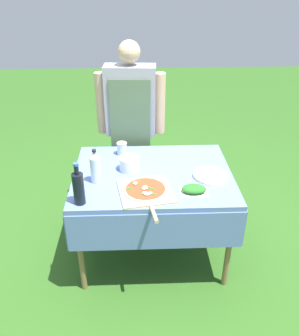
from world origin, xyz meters
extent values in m
plane|color=#2D5B1E|center=(0.00, 0.00, 0.00)|extent=(12.00, 12.00, 0.00)
cube|color=#607AB7|center=(0.00, 0.00, 0.71)|extent=(1.13, 0.88, 0.04)
cube|color=#607AB7|center=(0.00, -0.44, 0.55)|extent=(1.13, 0.01, 0.28)
cube|color=#607AB7|center=(0.00, 0.44, 0.55)|extent=(1.13, 0.01, 0.28)
cube|color=#607AB7|center=(-0.57, 0.00, 0.55)|extent=(0.01, 0.88, 0.28)
cube|color=#607AB7|center=(0.57, 0.00, 0.55)|extent=(0.01, 0.88, 0.28)
cylinder|color=olive|center=(-0.50, -0.38, 0.35)|extent=(0.04, 0.04, 0.69)
cylinder|color=olive|center=(0.50, -0.38, 0.35)|extent=(0.04, 0.04, 0.69)
cylinder|color=olive|center=(-0.50, 0.38, 0.35)|extent=(0.04, 0.04, 0.69)
cylinder|color=olive|center=(0.50, 0.38, 0.35)|extent=(0.04, 0.04, 0.69)
cylinder|color=#70604C|center=(-0.08, 0.63, 0.38)|extent=(0.11, 0.11, 0.77)
cylinder|color=#70604C|center=(-0.23, 0.64, 0.38)|extent=(0.11, 0.11, 0.77)
cube|color=#99999E|center=(-0.16, 0.63, 1.05)|extent=(0.42, 0.20, 0.57)
cube|color=#56704C|center=(-0.16, 0.54, 0.84)|extent=(0.33, 0.03, 0.83)
cylinder|color=tan|center=(0.09, 0.62, 1.03)|extent=(0.09, 0.09, 0.51)
cylinder|color=tan|center=(-0.40, 0.65, 1.03)|extent=(0.09, 0.09, 0.51)
sphere|color=tan|center=(-0.16, 0.63, 1.44)|extent=(0.18, 0.18, 0.18)
cube|color=#D1B27F|center=(-0.06, -0.25, 0.73)|extent=(0.39, 0.39, 0.01)
cylinder|color=#D1B27F|center=(-0.02, -0.49, 0.73)|extent=(0.05, 0.17, 0.02)
cylinder|color=beige|center=(-0.06, -0.25, 0.74)|extent=(0.30, 0.30, 0.01)
cylinder|color=#D14223|center=(-0.06, -0.25, 0.75)|extent=(0.26, 0.26, 0.00)
ellipsoid|color=white|center=(-0.06, -0.25, 0.76)|extent=(0.04, 0.05, 0.02)
ellipsoid|color=white|center=(-0.07, -0.26, 0.76)|extent=(0.05, 0.05, 0.01)
ellipsoid|color=white|center=(-0.13, -0.19, 0.76)|extent=(0.03, 0.04, 0.01)
ellipsoid|color=white|center=(-0.07, -0.31, 0.76)|extent=(0.04, 0.04, 0.01)
ellipsoid|color=white|center=(-0.03, -0.32, 0.76)|extent=(0.04, 0.04, 0.01)
ellipsoid|color=white|center=(-0.05, -0.32, 0.76)|extent=(0.04, 0.04, 0.01)
ellipsoid|color=#286B23|center=(-0.09, -0.32, 0.76)|extent=(0.03, 0.02, 0.00)
ellipsoid|color=#286B23|center=(-0.01, -0.32, 0.76)|extent=(0.03, 0.02, 0.00)
ellipsoid|color=#286B23|center=(-0.01, -0.26, 0.76)|extent=(0.03, 0.03, 0.00)
ellipsoid|color=#286B23|center=(-0.03, -0.25, 0.76)|extent=(0.03, 0.03, 0.00)
ellipsoid|color=#286B23|center=(-0.17, -0.25, 0.76)|extent=(0.04, 0.03, 0.00)
ellipsoid|color=#286B23|center=(-0.10, -0.16, 0.76)|extent=(0.02, 0.03, 0.00)
cylinder|color=black|center=(-0.47, -0.36, 0.83)|extent=(0.07, 0.07, 0.21)
cylinder|color=black|center=(-0.47, -0.36, 0.96)|extent=(0.03, 0.03, 0.06)
cylinder|color=#335BB2|center=(-0.47, -0.36, 1.00)|extent=(0.03, 0.03, 0.02)
cylinder|color=silver|center=(-0.39, -0.10, 0.82)|extent=(0.07, 0.07, 0.18)
cone|color=silver|center=(-0.39, -0.10, 0.93)|extent=(0.07, 0.07, 0.04)
cylinder|color=#232326|center=(-0.39, -0.10, 0.96)|extent=(0.03, 0.03, 0.02)
cube|color=silver|center=(0.26, -0.27, 0.73)|extent=(0.19, 0.13, 0.01)
ellipsoid|color=#286B23|center=(0.26, -0.27, 0.75)|extent=(0.16, 0.11, 0.04)
cylinder|color=silver|center=(-0.17, 0.05, 0.78)|extent=(0.15, 0.15, 0.10)
cylinder|color=beige|center=(0.40, -0.07, 0.73)|extent=(0.24, 0.24, 0.00)
cylinder|color=beige|center=(0.40, -0.07, 0.73)|extent=(0.24, 0.24, 0.00)
cylinder|color=beige|center=(0.40, -0.07, 0.74)|extent=(0.24, 0.24, 0.00)
cylinder|color=beige|center=(0.40, -0.07, 0.74)|extent=(0.24, 0.24, 0.00)
cylinder|color=silver|center=(-0.23, 0.30, 0.77)|extent=(0.08, 0.08, 0.09)
cylinder|color=#D14223|center=(-0.23, 0.30, 0.76)|extent=(0.07, 0.07, 0.06)
cylinder|color=#B7B2A3|center=(-0.23, 0.30, 0.82)|extent=(0.08, 0.08, 0.01)
camera|label=1|loc=(-0.11, -2.20, 2.01)|focal=38.00mm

